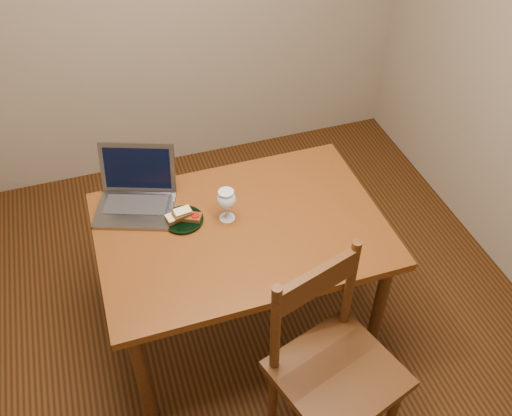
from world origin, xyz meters
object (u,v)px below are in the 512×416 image
object	(u,v)px
chair	(335,361)
laptop	(136,190)
plate	(184,220)
milk_glass	(227,205)
table	(241,240)

from	to	relation	value
chair	laptop	size ratio (longest dim) A/B	1.31
plate	laptop	world-z (taller)	laptop
laptop	milk_glass	bearing A→B (deg)	-13.61
chair	laptop	bearing A→B (deg)	104.06
chair	plate	distance (m)	0.92
table	plate	xyz separation A→B (m)	(-0.24, 0.12, 0.09)
table	chair	xyz separation A→B (m)	(0.19, -0.67, -0.11)
plate	chair	bearing A→B (deg)	-61.44
laptop	plate	bearing A→B (deg)	-29.25
milk_glass	laptop	xyz separation A→B (m)	(-0.37, 0.25, -0.02)
table	laptop	distance (m)	0.55
table	milk_glass	xyz separation A→B (m)	(-0.04, 0.07, 0.17)
table	milk_glass	size ratio (longest dim) A/B	7.75
milk_glass	laptop	size ratio (longest dim) A/B	0.38
chair	table	bearing A→B (deg)	88.36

